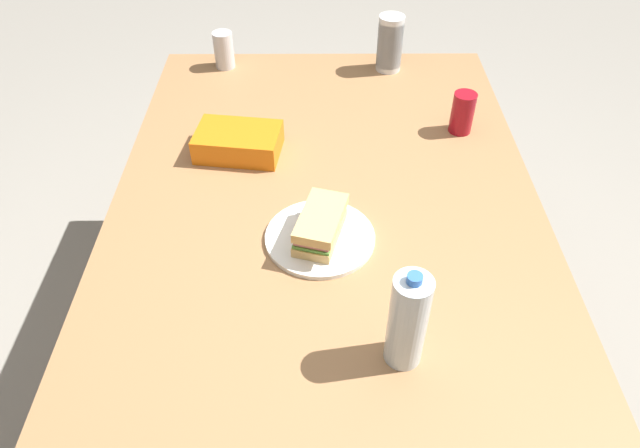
# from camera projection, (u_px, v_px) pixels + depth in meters

# --- Properties ---
(ground_plane) EXTENTS (8.00, 8.00, 0.00)m
(ground_plane) POSITION_uv_depth(u_px,v_px,m) (325.00, 376.00, 1.95)
(ground_plane) COLOR gray
(dining_table) EXTENTS (1.70, 1.10, 0.73)m
(dining_table) POSITION_uv_depth(u_px,v_px,m) (326.00, 236.00, 1.50)
(dining_table) COLOR #9E7047
(dining_table) RESTS_ON ground_plane
(paper_plate) EXTENTS (0.26, 0.26, 0.01)m
(paper_plate) POSITION_uv_depth(u_px,v_px,m) (320.00, 238.00, 1.38)
(paper_plate) COLOR white
(paper_plate) RESTS_ON dining_table
(sandwich) EXTENTS (0.20, 0.14, 0.08)m
(sandwich) POSITION_uv_depth(u_px,v_px,m) (320.00, 224.00, 1.34)
(sandwich) COLOR #DBB26B
(sandwich) RESTS_ON paper_plate
(soda_can_red) EXTENTS (0.07, 0.07, 0.12)m
(soda_can_red) POSITION_uv_depth(u_px,v_px,m) (463.00, 113.00, 1.67)
(soda_can_red) COLOR maroon
(soda_can_red) RESTS_ON dining_table
(chip_bag) EXTENTS (0.18, 0.25, 0.07)m
(chip_bag) POSITION_uv_depth(u_px,v_px,m) (238.00, 142.00, 1.61)
(chip_bag) COLOR orange
(chip_bag) RESTS_ON dining_table
(water_bottle_tall) EXTENTS (0.07, 0.07, 0.24)m
(water_bottle_tall) POSITION_uv_depth(u_px,v_px,m) (408.00, 321.00, 1.07)
(water_bottle_tall) COLOR silver
(water_bottle_tall) RESTS_ON dining_table
(plastic_cup_stack) EXTENTS (0.08, 0.08, 0.18)m
(plastic_cup_stack) POSITION_uv_depth(u_px,v_px,m) (390.00, 43.00, 1.92)
(plastic_cup_stack) COLOR silver
(plastic_cup_stack) RESTS_ON dining_table
(soda_can_silver) EXTENTS (0.07, 0.07, 0.12)m
(soda_can_silver) POSITION_uv_depth(u_px,v_px,m) (224.00, 50.00, 1.96)
(soda_can_silver) COLOR silver
(soda_can_silver) RESTS_ON dining_table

